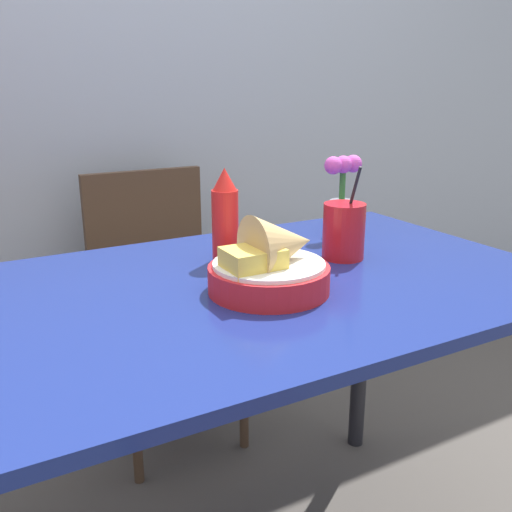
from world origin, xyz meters
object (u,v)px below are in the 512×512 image
Objects in this scene: drink_cup at (344,233)px; flower_vase at (342,194)px; chair_far_window at (156,283)px; ketchup_bottle at (225,217)px; food_basket at (273,264)px.

drink_cup is 0.21m from flower_vase.
drink_cup is 1.02× the size of flower_vase.
chair_far_window is 4.21× the size of ketchup_bottle.
flower_vase is at bearing -60.06° from chair_far_window.
food_basket is 1.10× the size of drink_cup.
flower_vase is at bearing 36.60° from food_basket.
drink_cup is (0.20, -0.73, 0.32)m from chair_far_window.
food_basket is 1.11× the size of ketchup_bottle.
drink_cup is at bearing 23.08° from food_basket.
ketchup_bottle reaches higher than chair_far_window.
food_basket is 0.22m from ketchup_bottle.
ketchup_bottle is at bearing -170.54° from flower_vase.
drink_cup is (0.25, 0.11, 0.00)m from food_basket.
chair_far_window is 0.89m from food_basket.
drink_cup reaches higher than flower_vase.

